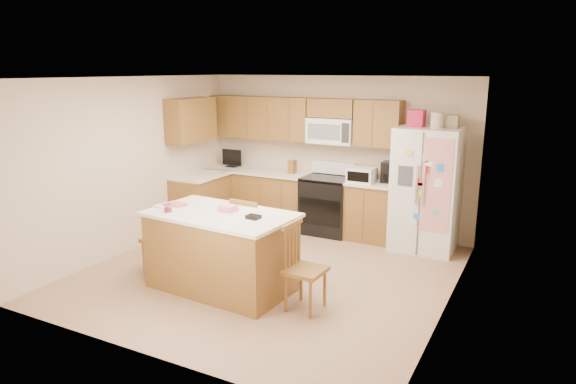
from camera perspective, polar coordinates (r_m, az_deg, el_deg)
The scene contains 9 objects.
ground at distance 6.81m, azimuth -2.15°, elevation -8.95°, with size 4.50×4.50×0.00m, color tan.
room_shell at distance 6.40m, azimuth -2.26°, elevation 3.05°, with size 4.60×4.60×2.52m.
cabinetry at distance 8.51m, azimuth -2.02°, elevation 2.08°, with size 3.36×1.56×2.15m.
stove at distance 8.31m, azimuth 4.41°, elevation -1.35°, with size 0.76×0.65×1.13m.
refrigerator at distance 7.69m, azimuth 15.11°, elevation 0.42°, with size 0.90×0.79×2.04m.
island at distance 6.25m, azimuth -7.42°, elevation -6.46°, with size 1.81×1.13×1.04m.
windsor_chair_left at distance 6.87m, azimuth -13.92°, elevation -5.17°, with size 0.48×0.50×0.95m.
windsor_chair_back at distance 6.67m, azimuth -4.15°, elevation -5.13°, with size 0.46×0.44×1.01m.
windsor_chair_right at distance 5.69m, azimuth 1.74°, elevation -8.57°, with size 0.42×0.44×0.98m.
Camera 1 is at (3.12, -5.47, 2.61)m, focal length 32.00 mm.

